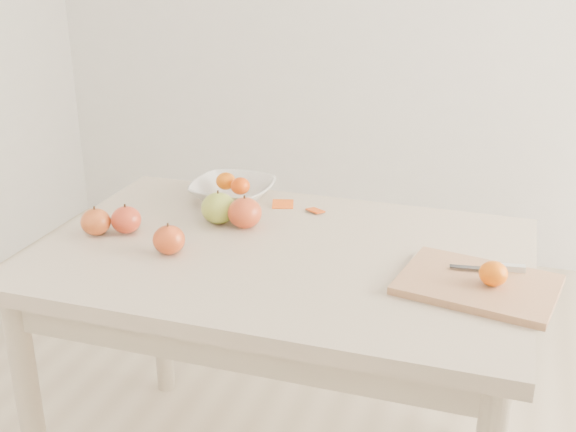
% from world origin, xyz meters
% --- Properties ---
extents(table, '(1.20, 0.80, 0.75)m').
position_xyz_m(table, '(0.00, 0.00, 0.65)').
color(table, '#C3B093').
rests_on(table, ground).
extents(cutting_board, '(0.37, 0.30, 0.02)m').
position_xyz_m(cutting_board, '(0.48, -0.06, 0.76)').
color(cutting_board, '#AE7D57').
rests_on(cutting_board, table).
extents(board_tangerine, '(0.06, 0.06, 0.05)m').
position_xyz_m(board_tangerine, '(0.51, -0.07, 0.80)').
color(board_tangerine, '#E65D08').
rests_on(board_tangerine, cutting_board).
extents(fruit_bowl, '(0.23, 0.23, 0.06)m').
position_xyz_m(fruit_bowl, '(-0.24, 0.28, 0.78)').
color(fruit_bowl, silver).
rests_on(fruit_bowl, table).
extents(bowl_tangerine_near, '(0.06, 0.06, 0.05)m').
position_xyz_m(bowl_tangerine_near, '(-0.27, 0.29, 0.80)').
color(bowl_tangerine_near, '#DD5B07').
rests_on(bowl_tangerine_near, fruit_bowl).
extents(bowl_tangerine_far, '(0.06, 0.06, 0.05)m').
position_xyz_m(bowl_tangerine_far, '(-0.21, 0.26, 0.80)').
color(bowl_tangerine_far, '#DC4C07').
rests_on(bowl_tangerine_far, fruit_bowl).
extents(orange_peel_a, '(0.07, 0.06, 0.01)m').
position_xyz_m(orange_peel_a, '(-0.09, 0.28, 0.75)').
color(orange_peel_a, '#E65310').
rests_on(orange_peel_a, table).
extents(orange_peel_b, '(0.06, 0.05, 0.01)m').
position_xyz_m(orange_peel_b, '(0.01, 0.27, 0.75)').
color(orange_peel_b, '#C3420D').
rests_on(orange_peel_b, table).
extents(paring_knife, '(0.17, 0.06, 0.01)m').
position_xyz_m(paring_knife, '(0.52, 0.01, 0.78)').
color(paring_knife, silver).
rests_on(paring_knife, cutting_board).
extents(apple_green, '(0.09, 0.09, 0.08)m').
position_xyz_m(apple_green, '(-0.22, 0.11, 0.79)').
color(apple_green, olive).
rests_on(apple_green, table).
extents(apple_red_c, '(0.08, 0.08, 0.07)m').
position_xyz_m(apple_red_c, '(-0.25, -0.10, 0.79)').
color(apple_red_c, '#A1160A').
rests_on(apple_red_c, table).
extents(apple_red_a, '(0.09, 0.09, 0.08)m').
position_xyz_m(apple_red_a, '(-0.14, 0.11, 0.79)').
color(apple_red_a, maroon).
rests_on(apple_red_a, table).
extents(apple_red_b, '(0.08, 0.08, 0.07)m').
position_xyz_m(apple_red_b, '(-0.49, -0.06, 0.78)').
color(apple_red_b, maroon).
rests_on(apple_red_b, table).
extents(apple_red_d, '(0.08, 0.08, 0.07)m').
position_xyz_m(apple_red_d, '(-0.42, -0.02, 0.79)').
color(apple_red_d, maroon).
rests_on(apple_red_d, table).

